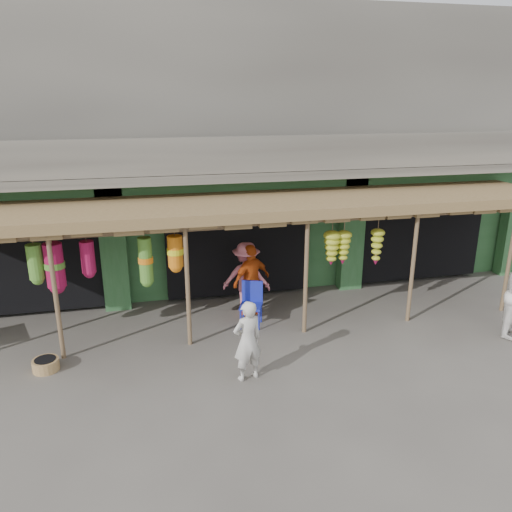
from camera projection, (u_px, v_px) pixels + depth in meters
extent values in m
plane|color=#514C47|center=(258.00, 332.00, 10.93)|extent=(80.00, 80.00, 0.00)
cube|color=gray|center=(217.00, 93.00, 14.01)|extent=(16.00, 6.00, 4.00)
cube|color=#2D6033|center=(219.00, 213.00, 15.23)|extent=(16.00, 5.70, 3.00)
cube|color=gray|center=(241.00, 175.00, 11.46)|extent=(16.00, 0.90, 0.22)
cube|color=gray|center=(245.00, 155.00, 10.94)|extent=(16.00, 0.10, 0.80)
cube|color=#2D6033|center=(238.00, 187.00, 11.94)|extent=(16.00, 0.35, 0.35)
cube|color=yellow|center=(13.00, 202.00, 10.82)|extent=(1.70, 0.06, 0.55)
cube|color=#B21414|center=(13.00, 202.00, 10.78)|extent=(1.30, 0.02, 0.30)
cube|color=black|center=(31.00, 249.00, 12.21)|extent=(3.60, 2.00, 2.50)
cube|color=black|center=(232.00, 237.00, 13.29)|extent=(3.60, 2.00, 2.50)
cube|color=black|center=(402.00, 226.00, 14.37)|extent=(3.60, 2.00, 2.50)
cube|color=#2D6033|center=(114.00, 249.00, 11.71)|extent=(0.60, 0.35, 3.00)
cube|color=#2D6033|center=(351.00, 234.00, 13.01)|extent=(0.60, 0.35, 3.00)
cylinder|color=brown|center=(56.00, 297.00, 9.47)|extent=(0.09, 0.09, 2.60)
cylinder|color=brown|center=(188.00, 286.00, 10.02)|extent=(0.09, 0.09, 2.60)
cylinder|color=brown|center=(306.00, 276.00, 10.56)|extent=(0.09, 0.09, 2.60)
cylinder|color=brown|center=(413.00, 267.00, 11.10)|extent=(0.09, 0.09, 2.60)
cylinder|color=brown|center=(510.00, 259.00, 11.64)|extent=(0.09, 0.09, 2.60)
cylinder|color=brown|center=(248.00, 225.00, 9.91)|extent=(12.90, 0.08, 0.08)
cylinder|color=brown|center=(106.00, 235.00, 9.74)|extent=(5.50, 0.06, 0.06)
cube|color=brown|center=(248.00, 204.00, 10.93)|extent=(14.00, 2.70, 0.22)
cylinder|color=#1A25AA|center=(241.00, 320.00, 11.02)|extent=(0.04, 0.04, 0.45)
cylinder|color=#1A25AA|center=(259.00, 321.00, 10.97)|extent=(0.04, 0.04, 0.45)
cylinder|color=#1A25AA|center=(244.00, 312.00, 11.40)|extent=(0.04, 0.04, 0.45)
cylinder|color=#1A25AA|center=(261.00, 313.00, 11.35)|extent=(0.04, 0.04, 0.45)
cube|color=#1A25AA|center=(251.00, 306.00, 11.11)|extent=(0.61, 0.61, 0.06)
cube|color=#1A25AA|center=(252.00, 291.00, 11.24)|extent=(0.46, 0.21, 0.51)
cylinder|color=olive|center=(46.00, 365.00, 9.40)|extent=(0.64, 0.64, 0.22)
imported|color=beige|center=(248.00, 341.00, 8.93)|extent=(0.63, 0.50, 1.53)
imported|color=#C54912|center=(251.00, 280.00, 11.54)|extent=(1.10, 0.84, 1.73)
imported|color=#D67183|center=(246.00, 278.00, 11.70)|extent=(1.26, 0.94, 1.73)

